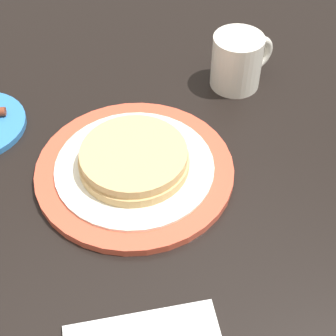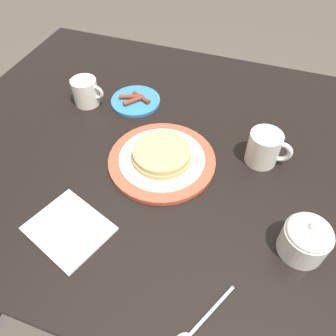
{
  "view_description": "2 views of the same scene",
  "coord_description": "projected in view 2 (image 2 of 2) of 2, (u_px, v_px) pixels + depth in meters",
  "views": [
    {
      "loc": [
        -0.23,
        -0.5,
        1.27
      ],
      "look_at": [
        0.02,
        -0.1,
        0.76
      ],
      "focal_mm": 55.0,
      "sensor_mm": 36.0,
      "label": 1
    },
    {
      "loc": [
        0.19,
        -0.59,
        1.36
      ],
      "look_at": [
        0.02,
        -0.1,
        0.76
      ],
      "focal_mm": 35.0,
      "sensor_mm": 36.0,
      "label": 2
    }
  ],
  "objects": [
    {
      "name": "pancake_plate",
      "position": [
        162.0,
        158.0,
        0.84
      ],
      "size": [
        0.28,
        0.28,
        0.04
      ],
      "color": "#DB5138",
      "rests_on": "dining_table"
    },
    {
      "name": "side_plate_bacon",
      "position": [
        136.0,
        101.0,
        1.02
      ],
      "size": [
        0.15,
        0.15,
        0.02
      ],
      "color": "#337AC6",
      "rests_on": "dining_table"
    },
    {
      "name": "ground_plane",
      "position": [
        172.0,
        265.0,
        1.43
      ],
      "size": [
        8.0,
        8.0,
        0.0
      ],
      "primitive_type": "plane",
      "color": "#51473F"
    },
    {
      "name": "napkin",
      "position": [
        69.0,
        229.0,
        0.72
      ],
      "size": [
        0.21,
        0.19,
        0.01
      ],
      "color": "white",
      "rests_on": "dining_table"
    },
    {
      "name": "coffee_mug",
      "position": [
        265.0,
        148.0,
        0.82
      ],
      "size": [
        0.11,
        0.08,
        0.09
      ],
      "color": "silver",
      "rests_on": "dining_table"
    },
    {
      "name": "creamer_pitcher",
      "position": [
        85.0,
        91.0,
        0.99
      ],
      "size": [
        0.11,
        0.08,
        0.09
      ],
      "color": "silver",
      "rests_on": "dining_table"
    },
    {
      "name": "sugar_bowl",
      "position": [
        306.0,
        238.0,
        0.66
      ],
      "size": [
        0.1,
        0.1,
        0.1
      ],
      "color": "silver",
      "rests_on": "dining_table"
    },
    {
      "name": "spoon",
      "position": [
        192.0,
        332.0,
        0.58
      ],
      "size": [
        0.09,
        0.16,
        0.01
      ],
      "color": "silver",
      "rests_on": "dining_table"
    },
    {
      "name": "dining_table",
      "position": [
        173.0,
        174.0,
        0.97
      ],
      "size": [
        1.33,
        1.01,
        0.73
      ],
      "color": "black",
      "rests_on": "ground_plane"
    }
  ]
}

